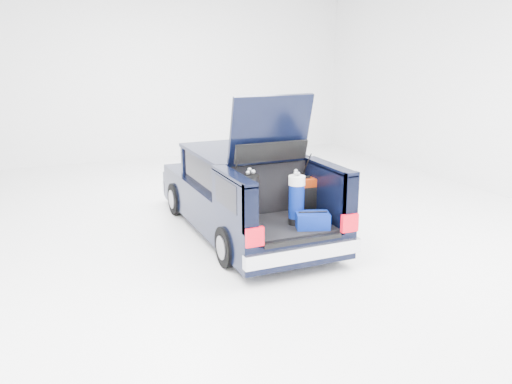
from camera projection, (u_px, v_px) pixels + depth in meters
name	position (u px, v px, depth m)	size (l,w,h in m)	color
ground	(245.00, 231.00, 9.52)	(14.00, 14.00, 0.00)	white
car	(242.00, 193.00, 9.44)	(1.87, 4.65, 2.47)	black
red_suitcase	(303.00, 197.00, 8.43)	(0.38, 0.26, 0.61)	maroon
black_golf_bag	(251.00, 200.00, 7.88)	(0.27, 0.29, 0.85)	black
blue_golf_bag	(296.00, 200.00, 7.96)	(0.29, 0.29, 0.83)	black
blue_duffel	(313.00, 220.00, 7.84)	(0.56, 0.46, 0.25)	navy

